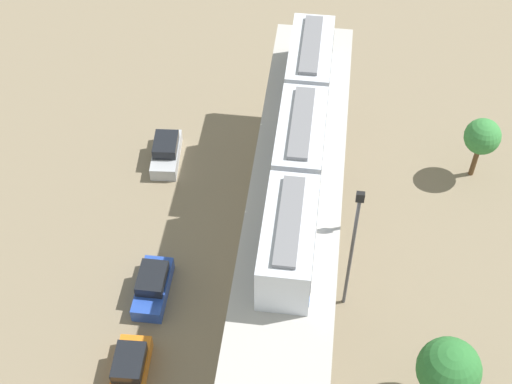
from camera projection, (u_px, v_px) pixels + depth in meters
The scene contains 9 objects.
ground_plane at pixel (292, 257), 46.98m from camera, with size 120.00×120.00×0.00m, color #84755B.
viaduct at pixel (296, 199), 42.80m from camera, with size 5.20×28.85×7.36m.
train at pixel (300, 143), 41.19m from camera, with size 2.64×20.50×3.24m.
parked_car_blue at pixel (153, 286), 44.60m from camera, with size 1.83×4.21×1.76m.
parked_car_orange at pixel (130, 370), 40.88m from camera, with size 2.00×4.28×1.76m.
parked_car_silver at pixel (166, 152), 52.18m from camera, with size 2.15×4.34×1.76m.
tree_near_viaduct at pixel (482, 137), 49.11m from camera, with size 2.46×2.46×4.87m.
tree_mid_lot at pixel (449, 369), 37.81m from camera, with size 3.36×3.36×5.24m.
signal_post at pixel (352, 247), 40.62m from camera, with size 0.44×0.28×9.96m.
Camera 1 is at (1.20, -28.16, 37.88)m, focal length 51.71 mm.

